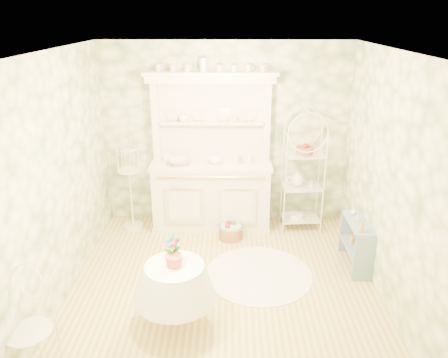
{
  "coord_description": "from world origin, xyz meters",
  "views": [
    {
      "loc": [
        0.06,
        -4.47,
        3.06
      ],
      "look_at": [
        0.0,
        0.5,
        1.15
      ],
      "focal_mm": 35.0,
      "sensor_mm": 36.0,
      "label": 1
    }
  ],
  "objects_px": {
    "side_shelf": "(356,244)",
    "birdcage_stand": "(130,186)",
    "round_table": "(176,299)",
    "cafe_chair": "(30,336)",
    "kitchen_dresser": "(211,154)",
    "floor_basket": "(231,231)",
    "bakers_rack": "(303,171)"
  },
  "relations": [
    {
      "from": "bakers_rack",
      "to": "side_shelf",
      "type": "xyz_separation_m",
      "value": [
        0.55,
        -1.07,
        -0.59
      ]
    },
    {
      "from": "cafe_chair",
      "to": "birdcage_stand",
      "type": "xyz_separation_m",
      "value": [
        0.29,
        2.87,
        0.27
      ]
    },
    {
      "from": "floor_basket",
      "to": "kitchen_dresser",
      "type": "bearing_deg",
      "value": 125.09
    },
    {
      "from": "birdcage_stand",
      "to": "floor_basket",
      "type": "relative_size",
      "value": 3.67
    },
    {
      "from": "kitchen_dresser",
      "to": "cafe_chair",
      "type": "xyz_separation_m",
      "value": [
        -1.48,
        -2.94,
        -0.74
      ]
    },
    {
      "from": "kitchen_dresser",
      "to": "floor_basket",
      "type": "bearing_deg",
      "value": -54.91
    },
    {
      "from": "bakers_rack",
      "to": "floor_basket",
      "type": "bearing_deg",
      "value": -164.14
    },
    {
      "from": "round_table",
      "to": "birdcage_stand",
      "type": "xyz_separation_m",
      "value": [
        -0.92,
        2.21,
        0.35
      ]
    },
    {
      "from": "side_shelf",
      "to": "round_table",
      "type": "bearing_deg",
      "value": -152.84
    },
    {
      "from": "kitchen_dresser",
      "to": "floor_basket",
      "type": "xyz_separation_m",
      "value": [
        0.29,
        -0.41,
        -1.03
      ]
    },
    {
      "from": "round_table",
      "to": "bakers_rack",
      "type": "bearing_deg",
      "value": 54.43
    },
    {
      "from": "bakers_rack",
      "to": "round_table",
      "type": "distance_m",
      "value": 2.83
    },
    {
      "from": "cafe_chair",
      "to": "floor_basket",
      "type": "xyz_separation_m",
      "value": [
        1.77,
        2.53,
        -0.29
      ]
    },
    {
      "from": "side_shelf",
      "to": "floor_basket",
      "type": "height_order",
      "value": "side_shelf"
    },
    {
      "from": "kitchen_dresser",
      "to": "round_table",
      "type": "bearing_deg",
      "value": -96.89
    },
    {
      "from": "round_table",
      "to": "cafe_chair",
      "type": "relative_size",
      "value": 0.79
    },
    {
      "from": "bakers_rack",
      "to": "birdcage_stand",
      "type": "height_order",
      "value": "bakers_rack"
    },
    {
      "from": "kitchen_dresser",
      "to": "birdcage_stand",
      "type": "relative_size",
      "value": 1.71
    },
    {
      "from": "round_table",
      "to": "birdcage_stand",
      "type": "height_order",
      "value": "birdcage_stand"
    },
    {
      "from": "bakers_rack",
      "to": "cafe_chair",
      "type": "relative_size",
      "value": 2.2
    },
    {
      "from": "floor_basket",
      "to": "birdcage_stand",
      "type": "bearing_deg",
      "value": 167.0
    },
    {
      "from": "side_shelf",
      "to": "birdcage_stand",
      "type": "distance_m",
      "value": 3.26
    },
    {
      "from": "side_shelf",
      "to": "floor_basket",
      "type": "xyz_separation_m",
      "value": [
        -1.59,
        0.69,
        -0.19
      ]
    },
    {
      "from": "floor_basket",
      "to": "bakers_rack",
      "type": "bearing_deg",
      "value": 20.1
    },
    {
      "from": "side_shelf",
      "to": "round_table",
      "type": "distance_m",
      "value": 2.46
    },
    {
      "from": "kitchen_dresser",
      "to": "side_shelf",
      "type": "xyz_separation_m",
      "value": [
        1.88,
        -1.1,
        -0.84
      ]
    },
    {
      "from": "birdcage_stand",
      "to": "floor_basket",
      "type": "xyz_separation_m",
      "value": [
        1.48,
        -0.34,
        -0.55
      ]
    },
    {
      "from": "kitchen_dresser",
      "to": "bakers_rack",
      "type": "distance_m",
      "value": 1.36
    },
    {
      "from": "bakers_rack",
      "to": "cafe_chair",
      "type": "height_order",
      "value": "bakers_rack"
    },
    {
      "from": "birdcage_stand",
      "to": "kitchen_dresser",
      "type": "bearing_deg",
      "value": 3.35
    },
    {
      "from": "kitchen_dresser",
      "to": "cafe_chair",
      "type": "relative_size",
      "value": 2.83
    },
    {
      "from": "birdcage_stand",
      "to": "bakers_rack",
      "type": "bearing_deg",
      "value": 0.93
    }
  ]
}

